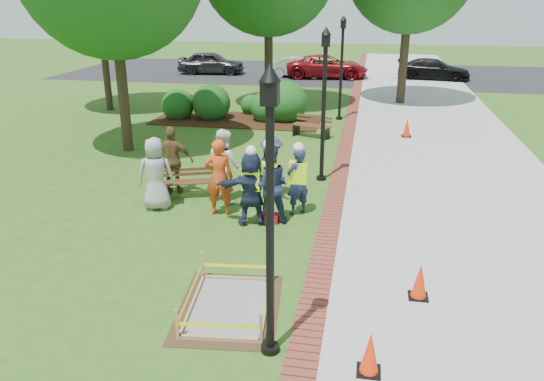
% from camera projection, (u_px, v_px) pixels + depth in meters
% --- Properties ---
extents(ground, '(100.00, 100.00, 0.00)m').
position_uv_depth(ground, '(238.00, 254.00, 10.97)').
color(ground, '#285116').
rests_on(ground, ground).
extents(sidewalk, '(6.00, 60.00, 0.02)m').
position_uv_depth(sidewalk, '(437.00, 141.00, 19.33)').
color(sidewalk, '#9E9E99').
rests_on(sidewalk, ground).
extents(brick_edging, '(0.50, 60.00, 0.03)m').
position_uv_depth(brick_edging, '(347.00, 137.00, 19.88)').
color(brick_edging, maroon).
rests_on(brick_edging, ground).
extents(mulch_bed, '(7.00, 3.00, 0.05)m').
position_uv_depth(mulch_bed, '(237.00, 120.00, 22.54)').
color(mulch_bed, '#381E0F').
rests_on(mulch_bed, ground).
extents(parking_lot, '(36.00, 12.00, 0.01)m').
position_uv_depth(parking_lot, '(334.00, 73.00, 35.85)').
color(parking_lot, black).
rests_on(parking_lot, ground).
extents(wet_concrete_pad, '(1.92, 2.46, 0.55)m').
position_uv_depth(wet_concrete_pad, '(229.00, 296.00, 9.01)').
color(wet_concrete_pad, '#47331E').
rests_on(wet_concrete_pad, ground).
extents(bench_near, '(1.43, 0.89, 0.74)m').
position_uv_depth(bench_near, '(188.00, 188.00, 13.99)').
color(bench_near, '#542E1C').
rests_on(bench_near, ground).
extents(bench_far, '(1.53, 0.96, 0.79)m').
position_uv_depth(bench_far, '(311.00, 131.00, 19.82)').
color(bench_far, brown).
rests_on(bench_far, ground).
extents(cone_front, '(0.34, 0.34, 0.68)m').
position_uv_depth(cone_front, '(370.00, 354.00, 7.42)').
color(cone_front, black).
rests_on(cone_front, ground).
extents(cone_back, '(0.35, 0.35, 0.68)m').
position_uv_depth(cone_back, '(420.00, 282.00, 9.27)').
color(cone_back, black).
rests_on(cone_back, ground).
extents(cone_far, '(0.37, 0.37, 0.72)m').
position_uv_depth(cone_far, '(407.00, 128.00, 19.80)').
color(cone_far, black).
rests_on(cone_far, ground).
extents(toolbox, '(0.47, 0.29, 0.22)m').
position_uv_depth(toolbox, '(270.00, 218.00, 12.47)').
color(toolbox, '#A00C1C').
rests_on(toolbox, ground).
extents(lamp_near, '(0.28, 0.28, 4.26)m').
position_uv_depth(lamp_near, '(270.00, 198.00, 7.13)').
color(lamp_near, black).
rests_on(lamp_near, ground).
extents(lamp_mid, '(0.28, 0.28, 4.26)m').
position_uv_depth(lamp_mid, '(324.00, 94.00, 14.50)').
color(lamp_mid, black).
rests_on(lamp_mid, ground).
extents(lamp_far, '(0.28, 0.28, 4.26)m').
position_uv_depth(lamp_far, '(342.00, 60.00, 21.87)').
color(lamp_far, black).
rests_on(lamp_far, ground).
extents(shrub_a, '(1.36, 1.36, 1.36)m').
position_uv_depth(shrub_a, '(179.00, 118.00, 22.88)').
color(shrub_a, '#164814').
rests_on(shrub_a, ground).
extents(shrub_b, '(1.62, 1.62, 1.62)m').
position_uv_depth(shrub_b, '(212.00, 119.00, 22.78)').
color(shrub_b, '#164814').
rests_on(shrub_b, ground).
extents(shrub_c, '(1.37, 1.37, 1.37)m').
position_uv_depth(shrub_c, '(267.00, 121.00, 22.43)').
color(shrub_c, '#164814').
rests_on(shrub_c, ground).
extents(shrub_d, '(1.82, 1.82, 1.82)m').
position_uv_depth(shrub_d, '(285.00, 121.00, 22.47)').
color(shrub_d, '#164814').
rests_on(shrub_d, ground).
extents(shrub_e, '(0.94, 0.94, 0.94)m').
position_uv_depth(shrub_e, '(251.00, 114.00, 23.74)').
color(shrub_e, '#164814').
rests_on(shrub_e, ground).
extents(casual_person_a, '(0.65, 0.48, 1.82)m').
position_uv_depth(casual_person_a, '(156.00, 174.00, 13.00)').
color(casual_person_a, '#959595').
rests_on(casual_person_a, ground).
extents(casual_person_b, '(0.65, 0.47, 1.88)m').
position_uv_depth(casual_person_b, '(219.00, 177.00, 12.66)').
color(casual_person_b, '#C84117').
rests_on(casual_person_b, ground).
extents(casual_person_c, '(0.70, 0.70, 1.88)m').
position_uv_depth(casual_person_c, '(224.00, 165.00, 13.55)').
color(casual_person_c, white).
rests_on(casual_person_c, ground).
extents(casual_person_d, '(0.63, 0.45, 1.84)m').
position_uv_depth(casual_person_d, '(173.00, 161.00, 14.00)').
color(casual_person_d, brown).
rests_on(casual_person_d, ground).
extents(casual_person_e, '(0.61, 0.61, 1.64)m').
position_uv_depth(casual_person_e, '(271.00, 167.00, 13.81)').
color(casual_person_e, '#2D3150').
rests_on(casual_person_e, ground).
extents(hivis_worker_a, '(0.63, 0.48, 1.90)m').
position_uv_depth(hivis_worker_a, '(251.00, 186.00, 12.09)').
color(hivis_worker_a, '#192641').
rests_on(hivis_worker_a, ground).
extents(hivis_worker_b, '(0.63, 0.60, 1.81)m').
position_uv_depth(hivis_worker_b, '(298.00, 179.00, 12.67)').
color(hivis_worker_b, '#1A2D44').
rests_on(hivis_worker_b, ground).
extents(hivis_worker_c, '(0.71, 0.61, 2.03)m').
position_uv_depth(hivis_worker_c, '(269.00, 182.00, 12.14)').
color(hivis_worker_c, '#1C2149').
rests_on(hivis_worker_c, ground).
extents(parked_car_a, '(2.58, 5.12, 1.62)m').
position_uv_depth(parked_car_a, '(212.00, 74.00, 35.57)').
color(parked_car_a, '#272629').
rests_on(parked_car_a, ground).
extents(parked_car_b, '(2.27, 4.41, 1.38)m').
position_uv_depth(parked_car_b, '(300.00, 77.00, 34.13)').
color(parked_car_b, '#B7B7BC').
rests_on(parked_car_b, ground).
extents(parked_car_c, '(2.51, 4.95, 1.56)m').
position_uv_depth(parked_car_c, '(327.00, 78.00, 33.92)').
color(parked_car_c, maroon).
rests_on(parked_car_c, ground).
extents(parked_car_d, '(2.45, 4.47, 1.38)m').
position_uv_depth(parked_car_d, '(433.00, 79.00, 33.28)').
color(parked_car_d, black).
rests_on(parked_car_d, ground).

